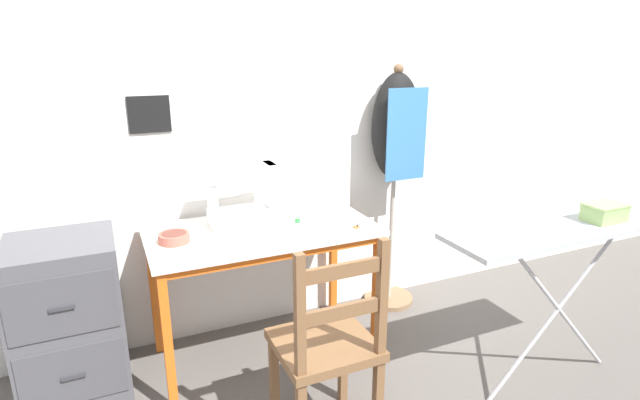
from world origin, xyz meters
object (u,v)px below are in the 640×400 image
(fabric_bowl, at_px, (174,237))
(wooden_chair, at_px, (327,347))
(dress_form, at_px, (396,140))
(scissors, at_px, (358,226))
(ironing_board, at_px, (570,234))
(thread_spool_mid_table, at_px, (311,222))
(storage_box, at_px, (604,212))
(sewing_machine, at_px, (251,196))
(filing_cabinet, at_px, (69,318))
(thread_spool_near_machine, at_px, (298,220))

(fabric_bowl, height_order, wooden_chair, wooden_chair)
(dress_form, bearing_deg, wooden_chair, -133.41)
(wooden_chair, height_order, dress_form, dress_form)
(scissors, relative_size, ironing_board, 0.08)
(thread_spool_mid_table, relative_size, storage_box, 0.21)
(dress_form, bearing_deg, scissors, -139.01)
(scissors, xyz_separation_m, thread_spool_mid_table, (-0.22, 0.11, 0.02))
(sewing_machine, height_order, fabric_bowl, sewing_machine)
(fabric_bowl, xyz_separation_m, storage_box, (1.84, -0.82, 0.13))
(ironing_board, xyz_separation_m, storage_box, (0.17, -0.03, 0.09))
(wooden_chair, distance_m, storage_box, 1.43)
(filing_cabinet, relative_size, storage_box, 4.14)
(filing_cabinet, height_order, storage_box, storage_box)
(thread_spool_near_machine, distance_m, thread_spool_mid_table, 0.08)
(fabric_bowl, bearing_deg, storage_box, -24.18)
(thread_spool_near_machine, relative_size, wooden_chair, 0.04)
(fabric_bowl, height_order, thread_spool_near_machine, fabric_bowl)
(ironing_board, bearing_deg, dress_form, 105.56)
(filing_cabinet, distance_m, ironing_board, 2.38)
(scissors, height_order, wooden_chair, wooden_chair)
(sewing_machine, height_order, wooden_chair, sewing_machine)
(sewing_machine, relative_size, dress_form, 0.27)
(storage_box, bearing_deg, filing_cabinet, 158.05)
(wooden_chair, height_order, filing_cabinet, wooden_chair)
(wooden_chair, xyz_separation_m, filing_cabinet, (-0.98, 0.80, -0.06))
(thread_spool_near_machine, bearing_deg, fabric_bowl, -178.66)
(sewing_machine, height_order, filing_cabinet, sewing_machine)
(sewing_machine, xyz_separation_m, scissors, (0.48, -0.28, -0.14))
(filing_cabinet, bearing_deg, thread_spool_near_machine, -5.12)
(sewing_machine, relative_size, wooden_chair, 0.43)
(scissors, xyz_separation_m, thread_spool_near_machine, (-0.26, 0.17, 0.01))
(wooden_chair, relative_size, ironing_board, 0.73)
(fabric_bowl, xyz_separation_m, filing_cabinet, (-0.50, 0.12, -0.37))
(thread_spool_mid_table, bearing_deg, dress_form, 23.43)
(wooden_chair, xyz_separation_m, dress_form, (0.89, 0.94, 0.64))
(sewing_machine, bearing_deg, thread_spool_near_machine, -26.52)
(sewing_machine, distance_m, wooden_chair, 0.92)
(dress_form, bearing_deg, fabric_bowl, -169.55)
(scissors, height_order, thread_spool_near_machine, thread_spool_near_machine)
(scissors, distance_m, storage_box, 1.16)
(thread_spool_mid_table, distance_m, dress_form, 0.82)
(scissors, xyz_separation_m, wooden_chair, (-0.41, -0.53, -0.29))
(scissors, bearing_deg, wooden_chair, -128.18)
(thread_spool_mid_table, xyz_separation_m, wooden_chair, (-0.20, -0.64, -0.31))
(storage_box, bearing_deg, scissors, 144.62)
(scissors, distance_m, ironing_board, 1.00)
(thread_spool_near_machine, bearing_deg, dress_form, 17.90)
(storage_box, bearing_deg, thread_spool_mid_table, 145.99)
(wooden_chair, bearing_deg, fabric_bowl, 125.17)
(scissors, xyz_separation_m, dress_form, (0.47, 0.41, 0.35))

